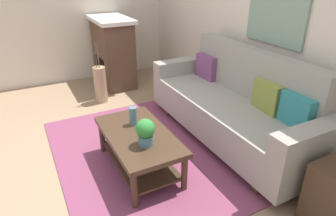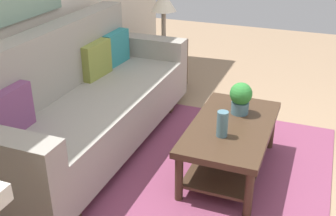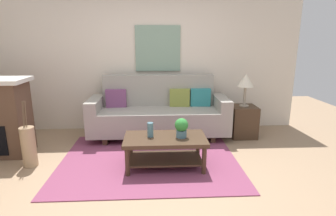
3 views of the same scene
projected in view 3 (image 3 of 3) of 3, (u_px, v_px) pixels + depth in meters
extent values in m
plane|color=#9E7F60|center=(149.00, 177.00, 3.45)|extent=(9.66, 9.66, 0.00)
cube|color=beige|center=(149.00, 59.00, 5.11)|extent=(5.66, 0.10, 2.70)
cube|color=#843D5B|center=(149.00, 160.00, 3.94)|extent=(2.51, 2.01, 0.01)
cube|color=gray|center=(159.00, 120.00, 4.79)|extent=(2.00, 0.84, 0.40)
cube|color=gray|center=(158.00, 90.00, 4.98)|extent=(2.00, 0.20, 0.56)
cube|color=gray|center=(96.00, 115.00, 4.71)|extent=(0.20, 0.84, 0.60)
cube|color=gray|center=(221.00, 114.00, 4.82)|extent=(0.20, 0.84, 0.60)
cube|color=#422D1E|center=(108.00, 135.00, 4.81)|extent=(0.08, 0.74, 0.12)
cube|color=#422D1E|center=(209.00, 133.00, 4.90)|extent=(0.08, 0.74, 0.12)
cube|color=#7A4270|center=(116.00, 98.00, 4.85)|extent=(0.36, 0.13, 0.32)
cube|color=olive|center=(180.00, 98.00, 4.90)|extent=(0.37, 0.15, 0.32)
cube|color=teal|center=(200.00, 97.00, 4.92)|extent=(0.37, 0.14, 0.32)
cube|color=#422D1E|center=(165.00, 139.00, 3.64)|extent=(1.10, 0.60, 0.05)
cube|color=#422D1E|center=(165.00, 158.00, 3.71)|extent=(0.98, 0.50, 0.02)
cylinder|color=#422D1E|center=(127.00, 163.00, 3.43)|extent=(0.06, 0.06, 0.38)
cylinder|color=#422D1E|center=(204.00, 161.00, 3.47)|extent=(0.06, 0.06, 0.38)
cylinder|color=#422D1E|center=(131.00, 147.00, 3.91)|extent=(0.06, 0.06, 0.38)
cylinder|color=#422D1E|center=(198.00, 146.00, 3.96)|extent=(0.06, 0.06, 0.38)
cylinder|color=slate|center=(150.00, 130.00, 3.63)|extent=(0.08, 0.08, 0.20)
cylinder|color=slate|center=(181.00, 134.00, 3.62)|extent=(0.14, 0.14, 0.10)
sphere|color=#308335|center=(181.00, 125.00, 3.59)|extent=(0.18, 0.18, 0.18)
cube|color=#422D1E|center=(243.00, 121.00, 4.84)|extent=(0.44, 0.44, 0.56)
cylinder|color=gray|center=(244.00, 106.00, 4.77)|extent=(0.16, 0.16, 0.02)
cylinder|color=gray|center=(245.00, 96.00, 4.73)|extent=(0.05, 0.05, 0.35)
cone|color=beige|center=(246.00, 80.00, 4.66)|extent=(0.28, 0.28, 0.22)
cylinder|color=tan|center=(29.00, 147.00, 3.70)|extent=(0.19, 0.19, 0.56)
cylinder|color=brown|center=(26.00, 114.00, 3.58)|extent=(0.04, 0.03, 0.36)
cylinder|color=brown|center=(24.00, 114.00, 3.60)|extent=(0.04, 0.01, 0.36)
cylinder|color=brown|center=(23.00, 115.00, 3.57)|extent=(0.03, 0.02, 0.36)
cube|color=gray|center=(158.00, 49.00, 5.00)|extent=(0.83, 0.03, 0.83)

